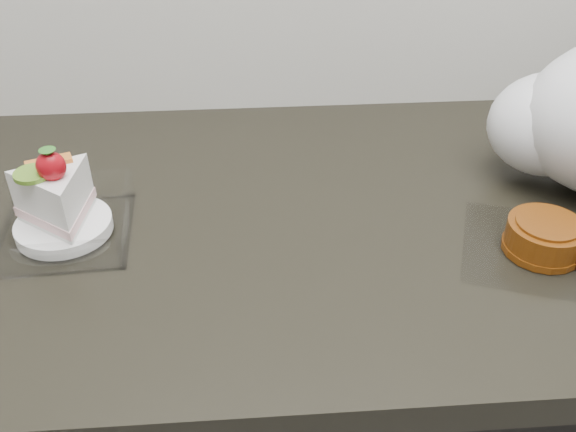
# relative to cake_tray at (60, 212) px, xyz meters

# --- Properties ---
(counter) EXTENTS (2.04, 0.64, 0.90)m
(counter) POSITION_rel_cake_tray_xyz_m (0.36, 0.03, -0.48)
(counter) COLOR black
(counter) RESTS_ON ground
(cake_tray) EXTENTS (0.17, 0.17, 0.12)m
(cake_tray) POSITION_rel_cake_tray_xyz_m (0.00, 0.00, 0.00)
(cake_tray) COLOR white
(cake_tray) RESTS_ON counter
(mooncake_wrap) EXTENTS (0.22, 0.22, 0.04)m
(mooncake_wrap) POSITION_rel_cake_tray_xyz_m (0.57, -0.08, -0.02)
(mooncake_wrap) COLOR white
(mooncake_wrap) RESTS_ON counter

